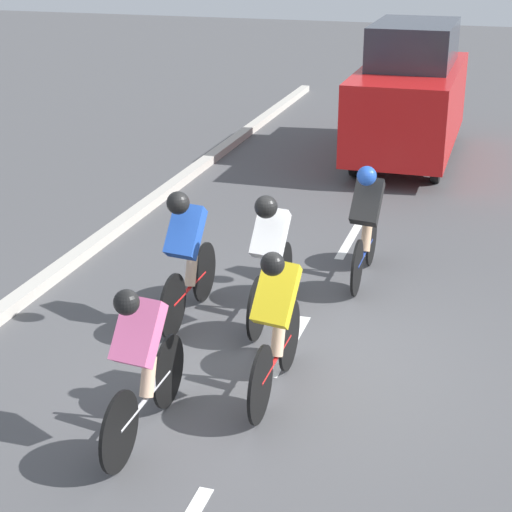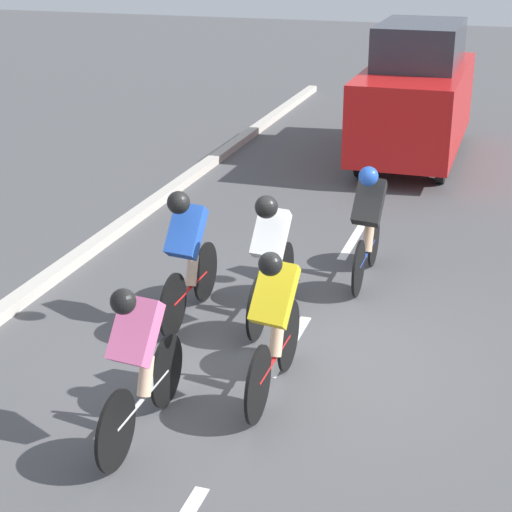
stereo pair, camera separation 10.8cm
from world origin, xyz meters
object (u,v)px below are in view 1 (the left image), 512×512
at_px(support_car, 410,94).
at_px(cyclist_blue, 186,251).
at_px(cyclist_yellow, 276,320).
at_px(cyclist_black, 366,219).
at_px(cyclist_pink, 141,358).
at_px(cyclist_white, 270,253).

bearing_deg(support_car, cyclist_blue, 79.69).
distance_m(cyclist_blue, support_car, 7.65).
xyz_separation_m(cyclist_yellow, support_car, (-0.02, -8.80, 0.41)).
xyz_separation_m(cyclist_yellow, cyclist_black, (-0.29, -2.91, 0.01)).
xyz_separation_m(cyclist_yellow, cyclist_pink, (0.87, 0.99, -0.02)).
height_order(cyclist_yellow, support_car, support_car).
distance_m(cyclist_blue, cyclist_pink, 2.31).
xyz_separation_m(cyclist_black, support_car, (0.28, -5.89, 0.40)).
relative_size(cyclist_blue, support_car, 0.39).
distance_m(cyclist_blue, cyclist_black, 2.32).
bearing_deg(support_car, cyclist_pink, 84.81).
xyz_separation_m(cyclist_pink, cyclist_black, (-1.16, -3.89, 0.03)).
height_order(cyclist_white, cyclist_pink, cyclist_white).
bearing_deg(cyclist_pink, cyclist_white, -98.74).
bearing_deg(support_car, cyclist_white, 86.04).
bearing_deg(support_car, cyclist_black, 92.68).
xyz_separation_m(cyclist_white, cyclist_yellow, (-0.49, 1.51, -0.02)).
distance_m(cyclist_yellow, cyclist_pink, 1.31).
bearing_deg(cyclist_black, cyclist_yellow, 84.22).
relative_size(cyclist_white, cyclist_pink, 1.02).
distance_m(cyclist_white, cyclist_pink, 2.52).
height_order(cyclist_blue, cyclist_pink, cyclist_blue).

